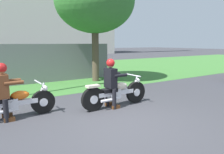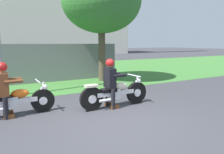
# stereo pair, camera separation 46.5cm
# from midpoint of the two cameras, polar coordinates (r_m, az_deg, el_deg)

# --- Properties ---
(ground) EXTENTS (120.00, 120.00, 0.00)m
(ground) POSITION_cam_midpoint_polar(r_m,az_deg,el_deg) (5.02, 4.20, -12.49)
(ground) COLOR #38383D
(grass_verge) EXTENTS (60.00, 12.00, 0.01)m
(grass_verge) POSITION_cam_midpoint_polar(r_m,az_deg,el_deg) (13.59, -17.69, 0.95)
(grass_verge) COLOR #3D7533
(grass_verge) RESTS_ON ground
(motorcycle_lead) EXTENTS (2.18, 0.66, 0.89)m
(motorcycle_lead) POSITION_cam_midpoint_polar(r_m,az_deg,el_deg) (6.18, 3.12, -4.38)
(motorcycle_lead) COLOR black
(motorcycle_lead) RESTS_ON ground
(rider_lead) EXTENTS (0.55, 0.48, 1.41)m
(rider_lead) POSITION_cam_midpoint_polar(r_m,az_deg,el_deg) (6.01, 1.79, -0.63)
(rider_lead) COLOR black
(rider_lead) RESTS_ON ground
(motorcycle_follow) EXTENTS (2.09, 0.66, 0.87)m
(motorcycle_follow) POSITION_cam_midpoint_polar(r_m,az_deg,el_deg) (5.86, -23.01, -6.07)
(motorcycle_follow) COLOR black
(motorcycle_follow) RESTS_ON ground
(rider_follow) EXTENTS (0.55, 0.48, 1.39)m
(rider_follow) POSITION_cam_midpoint_polar(r_m,az_deg,el_deg) (5.75, -24.94, -2.11)
(rider_follow) COLOR black
(rider_follow) RESTS_ON ground
(tree_roadside) EXTENTS (3.72, 3.72, 5.27)m
(tree_roadside) POSITION_cam_midpoint_polar(r_m,az_deg,el_deg) (10.48, -1.51, 19.70)
(tree_roadside) COLOR brown
(tree_roadside) RESTS_ON ground
(fence_segment) EXTENTS (7.00, 0.06, 1.80)m
(fence_segment) POSITION_cam_midpoint_polar(r_m,az_deg,el_deg) (10.37, -15.11, 3.62)
(fence_segment) COLOR slate
(fence_segment) RESTS_ON ground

